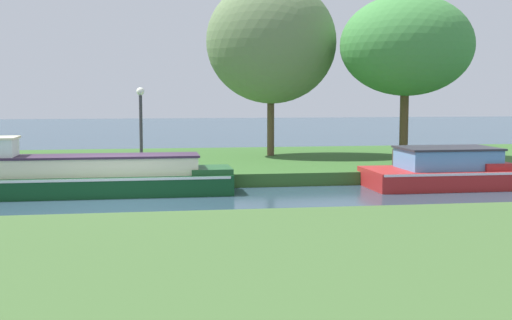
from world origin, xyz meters
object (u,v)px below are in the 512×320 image
object	(u,v)px
red_narrowboat	(441,170)
willow_tree_right	(407,46)
mooring_post_far	(395,159)
willow_tree_centre	(272,42)
forest_barge	(67,177)
lamp_post	(141,118)

from	to	relation	value
red_narrowboat	willow_tree_right	distance (m)	6.16
mooring_post_far	willow_tree_centre	bearing A→B (deg)	120.75
forest_barge	willow_tree_right	bearing A→B (deg)	21.93
willow_tree_centre	lamp_post	distance (m)	7.23
willow_tree_right	mooring_post_far	world-z (taller)	willow_tree_right
willow_tree_centre	mooring_post_far	bearing A→B (deg)	-59.25
willow_tree_centre	lamp_post	xyz separation A→B (m)	(-4.88, -4.61, -2.69)
red_narrowboat	mooring_post_far	size ratio (longest dim) A/B	6.39
willow_tree_right	mooring_post_far	bearing A→B (deg)	-116.29
red_narrowboat	mooring_post_far	world-z (taller)	red_narrowboat
red_narrowboat	lamp_post	bearing A→B (deg)	167.57
forest_barge	mooring_post_far	distance (m)	10.03
red_narrowboat	forest_barge	bearing A→B (deg)	180.00
red_narrowboat	lamp_post	xyz separation A→B (m)	(-8.83, 1.95, 1.54)
mooring_post_far	red_narrowboat	bearing A→B (deg)	-57.98
willow_tree_centre	willow_tree_right	world-z (taller)	willow_tree_centre
red_narrowboat	willow_tree_centre	bearing A→B (deg)	121.03
forest_barge	lamp_post	xyz separation A→B (m)	(2.00, 1.95, 1.53)
forest_barge	willow_tree_centre	distance (m)	10.40
forest_barge	red_narrowboat	world-z (taller)	forest_barge
lamp_post	mooring_post_far	distance (m)	8.06
willow_tree_centre	lamp_post	bearing A→B (deg)	-136.64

